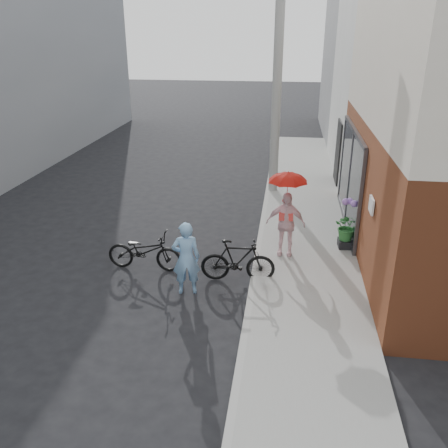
% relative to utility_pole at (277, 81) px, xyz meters
% --- Properties ---
extents(ground, '(80.00, 80.00, 0.00)m').
position_rel_utility_pole_xyz_m(ground, '(-1.10, -6.00, -3.50)').
color(ground, black).
rests_on(ground, ground).
extents(sidewalk, '(2.20, 24.00, 0.12)m').
position_rel_utility_pole_xyz_m(sidewalk, '(1.00, -4.00, -3.44)').
color(sidewalk, gray).
rests_on(sidewalk, ground).
extents(curb, '(0.12, 24.00, 0.12)m').
position_rel_utility_pole_xyz_m(curb, '(-0.16, -4.00, -3.44)').
color(curb, '#9E9E99').
rests_on(curb, ground).
extents(east_building_far, '(8.00, 8.00, 7.00)m').
position_rel_utility_pole_xyz_m(east_building_far, '(6.10, 10.00, 0.00)').
color(east_building_far, gray).
rests_on(east_building_far, ground).
extents(utility_pole, '(0.28, 0.28, 7.00)m').
position_rel_utility_pole_xyz_m(utility_pole, '(0.00, 0.00, 0.00)').
color(utility_pole, '#9E9E99').
rests_on(utility_pole, ground).
extents(officer, '(0.63, 0.48, 1.53)m').
position_rel_utility_pole_xyz_m(officer, '(-1.46, -6.45, -2.73)').
color(officer, '#75A4D0').
rests_on(officer, ground).
extents(bike_left, '(1.69, 0.64, 0.88)m').
position_rel_utility_pole_xyz_m(bike_left, '(-2.59, -5.59, -3.06)').
color(bike_left, black).
rests_on(bike_left, ground).
extents(bike_right, '(1.58, 0.53, 0.94)m').
position_rel_utility_pole_xyz_m(bike_right, '(-0.50, -5.84, -3.03)').
color(bike_right, black).
rests_on(bike_right, ground).
extents(kimono_woman, '(0.90, 0.42, 1.50)m').
position_rel_utility_pole_xyz_m(kimono_woman, '(0.45, -4.65, -2.63)').
color(kimono_woman, '#F7CFD5').
rests_on(kimono_woman, sidewalk).
extents(parasol, '(0.84, 0.84, 0.74)m').
position_rel_utility_pole_xyz_m(parasol, '(0.45, -4.65, -1.52)').
color(parasol, red).
rests_on(parasol, kimono_woman).
extents(planter, '(0.38, 0.38, 0.19)m').
position_rel_utility_pole_xyz_m(planter, '(1.90, -4.10, -3.29)').
color(planter, black).
rests_on(planter, sidewalk).
extents(potted_plant, '(0.60, 0.52, 0.67)m').
position_rel_utility_pole_xyz_m(potted_plant, '(1.90, -4.10, -2.86)').
color(potted_plant, '#2D7232').
rests_on(potted_plant, planter).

